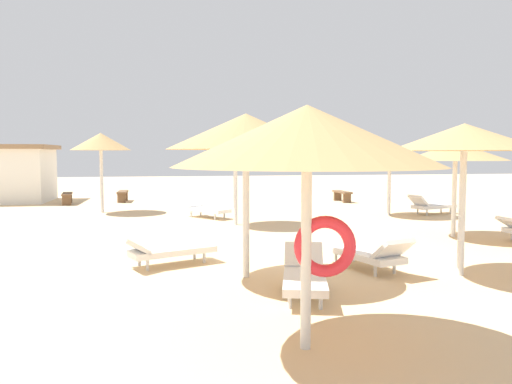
# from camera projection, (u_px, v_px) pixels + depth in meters

# --- Properties ---
(ground_plane) EXTENTS (80.00, 80.00, 0.00)m
(ground_plane) POSITION_uv_depth(u_px,v_px,m) (281.00, 261.00, 10.29)
(ground_plane) COLOR #DBBA8C
(parasol_1) EXTENTS (2.81, 2.81, 2.91)m
(parasol_1) POSITION_uv_depth(u_px,v_px,m) (246.00, 132.00, 8.74)
(parasol_1) COLOR silver
(parasol_1) RESTS_ON ground
(parasol_2) EXTENTS (2.64, 2.64, 2.50)m
(parasol_2) POSITION_uv_depth(u_px,v_px,m) (456.00, 152.00, 13.09)
(parasol_2) COLOR silver
(parasol_2) RESTS_ON ground
(parasol_3) EXTENTS (2.99, 2.99, 2.74)m
(parasol_3) POSITION_uv_depth(u_px,v_px,m) (307.00, 138.00, 5.48)
(parasol_3) COLOR silver
(parasol_3) RESTS_ON ground
(parasol_4) EXTENTS (2.41, 2.41, 3.15)m
(parasol_4) POSITION_uv_depth(u_px,v_px,m) (235.00, 135.00, 15.35)
(parasol_4) COLOR silver
(parasol_4) RESTS_ON ground
(parasol_5) EXTENTS (2.65, 2.65, 2.74)m
(parasol_5) POSITION_uv_depth(u_px,v_px,m) (464.00, 138.00, 8.88)
(parasol_5) COLOR silver
(parasol_5) RESTS_ON ground
(parasol_6) EXTENTS (2.46, 2.46, 2.66)m
(parasol_6) POSITION_uv_depth(u_px,v_px,m) (390.00, 150.00, 17.76)
(parasol_6) COLOR silver
(parasol_6) RESTS_ON ground
(parasol_8) EXTENTS (2.21, 2.21, 2.99)m
(parasol_8) POSITION_uv_depth(u_px,v_px,m) (101.00, 142.00, 18.62)
(parasol_8) COLOR silver
(parasol_8) RESTS_ON ground
(lounger_1) EXTENTS (2.00, 1.35, 0.66)m
(lounger_1) POSITION_uv_depth(u_px,v_px,m) (166.00, 250.00, 9.83)
(lounger_1) COLOR white
(lounger_1) RESTS_ON ground
(lounger_3) EXTENTS (1.09, 2.00, 0.68)m
(lounger_3) POSITION_uv_depth(u_px,v_px,m) (304.00, 275.00, 7.80)
(lounger_3) COLOR white
(lounger_3) RESTS_ON ground
(lounger_4) EXTENTS (1.67, 1.87, 0.74)m
(lounger_4) POSITION_uv_depth(u_px,v_px,m) (205.00, 208.00, 17.31)
(lounger_4) COLOR white
(lounger_4) RESTS_ON ground
(lounger_5) EXTENTS (1.16, 1.99, 0.71)m
(lounger_5) POSITION_uv_depth(u_px,v_px,m) (369.00, 253.00, 9.45)
(lounger_5) COLOR white
(lounger_5) RESTS_ON ground
(lounger_6) EXTENTS (1.99, 1.18, 0.74)m
(lounger_6) POSITION_uv_depth(u_px,v_px,m) (432.00, 206.00, 18.25)
(lounger_6) COLOR white
(lounger_6) RESTS_ON ground
(bench_0) EXTENTS (0.61, 1.54, 0.49)m
(bench_0) POSITION_uv_depth(u_px,v_px,m) (67.00, 196.00, 21.90)
(bench_0) COLOR brown
(bench_0) RESTS_ON ground
(bench_1) EXTENTS (0.41, 1.50, 0.49)m
(bench_1) POSITION_uv_depth(u_px,v_px,m) (123.00, 194.00, 23.11)
(bench_1) COLOR brown
(bench_1) RESTS_ON ground
(bench_2) EXTENTS (0.48, 1.52, 0.49)m
(bench_2) POSITION_uv_depth(u_px,v_px,m) (342.00, 194.00, 23.06)
(bench_2) COLOR brown
(bench_2) RESTS_ON ground
(beach_cabana) EXTENTS (4.15, 3.68, 2.63)m
(beach_cabana) POSITION_uv_depth(u_px,v_px,m) (6.00, 173.00, 22.98)
(beach_cabana) COLOR white
(beach_cabana) RESTS_ON ground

